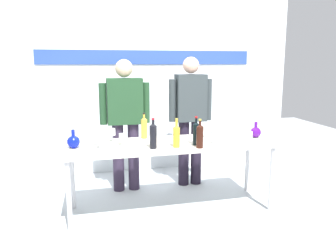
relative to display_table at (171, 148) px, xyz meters
name	(u,v)px	position (x,y,z in m)	size (l,w,h in m)	color
ground_plane	(171,209)	(0.00, 0.00, -0.71)	(10.00, 10.00, 0.00)	#B4BBC1
back_wall	(148,71)	(0.00, 1.46, 0.80)	(4.46, 0.11, 3.00)	white
display_table	(171,148)	(0.00, 0.00, 0.00)	(2.25, 0.67, 0.77)	silver
decanter_blue_left	(73,142)	(-1.02, 0.01, 0.13)	(0.13, 0.13, 0.19)	#0E1DBA
decanter_blue_right	(256,132)	(1.01, 0.01, 0.13)	(0.12, 0.12, 0.18)	#501187
presenter_left	(125,117)	(-0.43, 0.68, 0.25)	(0.62, 0.22, 1.66)	#2D2337
presenter_right	(190,114)	(0.43, 0.68, 0.26)	(0.58, 0.22, 1.69)	black
wine_bottle_0	(144,127)	(-0.25, 0.27, 0.19)	(0.07, 0.07, 0.29)	gold
wine_bottle_1	(196,133)	(0.23, -0.15, 0.19)	(0.07, 0.07, 0.30)	black
wine_bottle_2	(176,135)	(0.01, -0.20, 0.19)	(0.07, 0.07, 0.30)	gold
wine_bottle_3	(200,135)	(0.23, -0.27, 0.19)	(0.07, 0.07, 0.30)	#34150D
wine_bottle_4	(153,135)	(-0.23, -0.19, 0.20)	(0.07, 0.07, 0.31)	black
wine_glass_left_0	(99,138)	(-0.76, -0.08, 0.18)	(0.06, 0.06, 0.16)	white
wine_glass_left_1	(113,132)	(-0.61, 0.18, 0.17)	(0.06, 0.06, 0.15)	white
wine_glass_left_2	(97,136)	(-0.78, 0.05, 0.16)	(0.07, 0.07, 0.14)	white
wine_glass_left_3	(122,137)	(-0.53, 0.00, 0.15)	(0.06, 0.06, 0.13)	white
wine_glass_right_0	(230,132)	(0.62, -0.14, 0.18)	(0.06, 0.06, 0.16)	white
wine_glass_right_1	(214,134)	(0.44, -0.15, 0.17)	(0.07, 0.07, 0.14)	white
wine_glass_right_2	(199,126)	(0.41, 0.26, 0.17)	(0.06, 0.06, 0.16)	white
wine_glass_right_3	(223,128)	(0.66, 0.13, 0.16)	(0.06, 0.06, 0.15)	white
wine_glass_right_4	(205,128)	(0.44, 0.15, 0.17)	(0.07, 0.07, 0.15)	white
wine_glass_right_5	(249,135)	(0.79, -0.26, 0.16)	(0.06, 0.06, 0.14)	white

